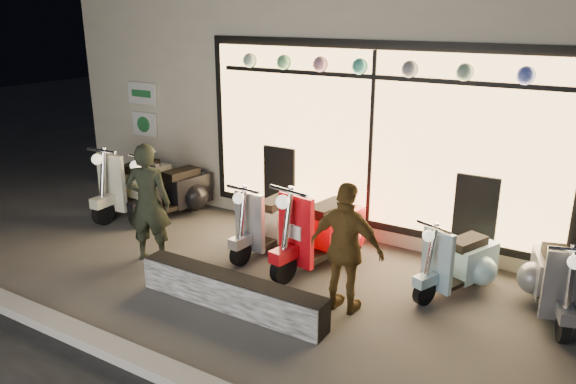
% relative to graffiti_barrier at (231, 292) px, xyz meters
% --- Properties ---
extents(ground, '(40.00, 40.00, 0.00)m').
position_rel_graffiti_barrier_xyz_m(ground, '(-0.27, 0.65, -0.20)').
color(ground, '#383533').
rests_on(ground, ground).
extents(kerb, '(40.00, 0.25, 0.12)m').
position_rel_graffiti_barrier_xyz_m(kerb, '(-0.27, -1.35, -0.14)').
color(kerb, slate).
rests_on(kerb, ground).
extents(shop_building, '(10.20, 6.23, 4.20)m').
position_rel_graffiti_barrier_xyz_m(shop_building, '(-0.26, 5.63, 1.90)').
color(shop_building, beige).
rests_on(shop_building, ground).
extents(graffiti_barrier, '(2.40, 0.28, 0.40)m').
position_rel_graffiti_barrier_xyz_m(graffiti_barrier, '(0.00, 0.00, 0.00)').
color(graffiti_barrier, black).
rests_on(graffiti_barrier, ground).
extents(scooter_silver, '(0.51, 1.43, 1.02)m').
position_rel_graffiti_barrier_xyz_m(scooter_silver, '(-0.53, 1.72, 0.21)').
color(scooter_silver, black).
rests_on(scooter_silver, ground).
extents(scooter_red, '(0.71, 1.63, 1.16)m').
position_rel_graffiti_barrier_xyz_m(scooter_red, '(0.33, 1.67, 0.26)').
color(scooter_red, black).
rests_on(scooter_red, ground).
extents(scooter_black, '(0.65, 1.52, 1.08)m').
position_rel_graffiti_barrier_xyz_m(scooter_black, '(-2.60, 2.05, 0.23)').
color(scooter_black, black).
rests_on(scooter_black, ground).
extents(scooter_cream, '(0.55, 1.61, 1.16)m').
position_rel_graffiti_barrier_xyz_m(scooter_cream, '(-3.36, 1.90, 0.26)').
color(scooter_cream, black).
rests_on(scooter_cream, ground).
extents(scooter_blue, '(0.74, 1.27, 0.92)m').
position_rel_graffiti_barrier_xyz_m(scooter_blue, '(2.10, 1.86, 0.17)').
color(scooter_blue, black).
rests_on(scooter_blue, ground).
extents(scooter_grey, '(0.68, 1.36, 0.97)m').
position_rel_graffiti_barrier_xyz_m(scooter_grey, '(3.12, 1.90, 0.19)').
color(scooter_grey, black).
rests_on(scooter_grey, ground).
extents(man, '(0.70, 0.60, 1.62)m').
position_rel_graffiti_barrier_xyz_m(man, '(-1.73, 0.51, 0.61)').
color(man, black).
rests_on(man, ground).
extents(woman, '(0.89, 0.39, 1.51)m').
position_rel_graffiti_barrier_xyz_m(woman, '(1.12, 0.64, 0.55)').
color(woman, brown).
rests_on(woman, ground).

